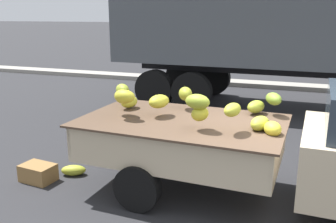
% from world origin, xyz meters
% --- Properties ---
extents(ground, '(220.00, 220.00, 0.00)m').
position_xyz_m(ground, '(0.00, 0.00, 0.00)').
color(ground, '#28282B').
extents(curb_strip, '(80.00, 0.80, 0.16)m').
position_xyz_m(curb_strip, '(0.00, 8.96, 0.08)').
color(curb_strip, gray).
rests_on(curb_strip, ground).
extents(pickup_truck, '(5.20, 1.97, 1.70)m').
position_xyz_m(pickup_truck, '(0.74, 0.16, 0.89)').
color(pickup_truck, '#CCB793').
rests_on(pickup_truck, ground).
extents(fallen_banana_bunch_near_tailgate, '(0.45, 0.34, 0.17)m').
position_xyz_m(fallen_banana_bunch_near_tailgate, '(-3.10, 0.09, 0.08)').
color(fallen_banana_bunch_near_tailgate, '#A3A92D').
rests_on(fallen_banana_bunch_near_tailgate, ground).
extents(produce_crate, '(0.56, 0.41, 0.27)m').
position_xyz_m(produce_crate, '(-3.50, -0.28, 0.13)').
color(produce_crate, olive).
rests_on(produce_crate, ground).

